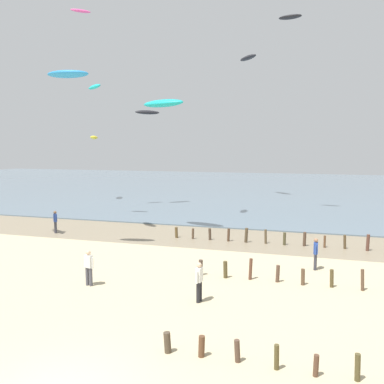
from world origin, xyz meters
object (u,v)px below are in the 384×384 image
object	(u,v)px
person_mid_beach	(316,253)
person_trailing_behind	(55,221)
kite_aloft_11	(290,17)
kite_aloft_9	(81,11)
person_by_waterline	(199,281)
person_nearest_camera	(89,267)
kite_aloft_3	(163,103)
kite_aloft_12	(94,87)
kite_aloft_8	(94,137)
kite_aloft_7	(147,112)
kite_aloft_2	(248,58)
kite_aloft_13	(68,74)

from	to	relation	value
person_mid_beach	person_trailing_behind	bearing A→B (deg)	168.15
kite_aloft_11	kite_aloft_9	bearing A→B (deg)	20.65
kite_aloft_9	person_by_waterline	bearing A→B (deg)	89.07
person_nearest_camera	person_mid_beach	world-z (taller)	same
person_mid_beach	person_trailing_behind	size ratio (longest dim) A/B	1.00
kite_aloft_3	kite_aloft_12	world-z (taller)	kite_aloft_12
person_by_waterline	kite_aloft_8	distance (m)	35.32
person_nearest_camera	person_by_waterline	xyz separation A→B (m)	(5.54, -0.45, 0.00)
kite_aloft_7	kite_aloft_11	world-z (taller)	kite_aloft_11
kite_aloft_2	kite_aloft_11	distance (m)	12.55
kite_aloft_9	kite_aloft_2	bearing A→B (deg)	-175.58
kite_aloft_8	kite_aloft_13	size ratio (longest dim) A/B	1.01
person_mid_beach	kite_aloft_9	distance (m)	32.85
person_trailing_behind	kite_aloft_8	bearing A→B (deg)	110.91
kite_aloft_7	kite_aloft_9	bearing A→B (deg)	-176.68
person_trailing_behind	kite_aloft_2	world-z (taller)	kite_aloft_2
kite_aloft_3	kite_aloft_9	world-z (taller)	kite_aloft_9
person_mid_beach	kite_aloft_8	distance (m)	34.14
kite_aloft_8	kite_aloft_9	size ratio (longest dim) A/B	1.34
person_by_waterline	kite_aloft_13	bearing A→B (deg)	149.21
person_trailing_behind	kite_aloft_8	distance (m)	19.91
kite_aloft_2	person_trailing_behind	bearing A→B (deg)	-62.21
person_by_waterline	kite_aloft_9	bearing A→B (deg)	131.07
kite_aloft_3	kite_aloft_12	distance (m)	5.20
person_by_waterline	kite_aloft_2	size ratio (longest dim) A/B	0.51
kite_aloft_12	kite_aloft_9	bearing A→B (deg)	163.90
person_by_waterline	kite_aloft_11	xyz separation A→B (m)	(1.96, 24.35, 17.71)
kite_aloft_9	kite_aloft_12	distance (m)	14.46
kite_aloft_2	kite_aloft_7	size ratio (longest dim) A/B	1.23
person_nearest_camera	person_by_waterline	bearing A→B (deg)	-4.60
kite_aloft_8	kite_aloft_12	distance (m)	19.28
person_trailing_behind	kite_aloft_9	size ratio (longest dim) A/B	0.87
kite_aloft_2	kite_aloft_12	world-z (taller)	kite_aloft_2
kite_aloft_8	kite_aloft_13	world-z (taller)	kite_aloft_13
kite_aloft_7	kite_aloft_13	size ratio (longest dim) A/B	1.05
kite_aloft_3	kite_aloft_8	world-z (taller)	kite_aloft_3
kite_aloft_9	person_trailing_behind	bearing A→B (deg)	67.43
person_by_waterline	kite_aloft_11	distance (m)	30.18
person_nearest_camera	kite_aloft_13	bearing A→B (deg)	128.77
person_by_waterline	kite_aloft_11	size ratio (longest dim) A/B	0.79
kite_aloft_11	person_nearest_camera	bearing A→B (deg)	82.42
person_nearest_camera	kite_aloft_12	size ratio (longest dim) A/B	0.91
kite_aloft_7	kite_aloft_13	bearing A→B (deg)	-121.76
person_nearest_camera	person_by_waterline	distance (m)	5.56
kite_aloft_9	kite_aloft_11	xyz separation A→B (m)	(19.88, 3.79, -1.22)
person_mid_beach	kite_aloft_11	bearing A→B (deg)	98.65
kite_aloft_3	person_mid_beach	bearing A→B (deg)	165.19
kite_aloft_2	kite_aloft_8	world-z (taller)	kite_aloft_2
person_trailing_behind	kite_aloft_12	xyz separation A→B (m)	(3.00, 1.14, 10.06)
person_nearest_camera	kite_aloft_7	bearing A→B (deg)	106.64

